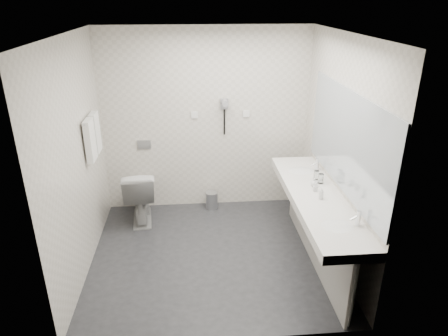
{
  "coord_description": "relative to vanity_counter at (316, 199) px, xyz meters",
  "views": [
    {
      "loc": [
        -0.21,
        -4.01,
        2.84
      ],
      "look_at": [
        0.15,
        0.15,
        1.05
      ],
      "focal_mm": 32.56,
      "sensor_mm": 36.0,
      "label": 1
    }
  ],
  "objects": [
    {
      "name": "vanity_panel",
      "position": [
        0.02,
        0.0,
        -0.42
      ],
      "size": [
        0.03,
        2.15,
        0.75
      ],
      "primitive_type": "cube",
      "color": "#999791",
      "rests_on": "floor"
    },
    {
      "name": "wall_left",
      "position": [
        -2.52,
        0.2,
        0.45
      ],
      "size": [
        0.0,
        2.6,
        2.6
      ],
      "primitive_type": "plane",
      "rotation": [
        1.57,
        0.0,
        1.57
      ],
      "color": "beige",
      "rests_on": "floor"
    },
    {
      "name": "basin_near",
      "position": [
        0.0,
        -0.65,
        0.04
      ],
      "size": [
        0.4,
        0.31,
        0.05
      ],
      "primitive_type": "ellipsoid",
      "color": "silver",
      "rests_on": "vanity_counter"
    },
    {
      "name": "towel_far",
      "position": [
        -2.46,
        0.89,
        0.53
      ],
      "size": [
        0.07,
        0.24,
        0.48
      ],
      "primitive_type": "cube",
      "color": "white",
      "rests_on": "towel_rail"
    },
    {
      "name": "switch_plate_a",
      "position": [
        -1.27,
        1.49,
        0.55
      ],
      "size": [
        0.09,
        0.02,
        0.09
      ],
      "primitive_type": "cube",
      "color": "silver",
      "rests_on": "wall_back"
    },
    {
      "name": "glass_right",
      "position": [
        0.11,
        0.39,
        0.1
      ],
      "size": [
        0.07,
        0.07,
        0.11
      ],
      "primitive_type": "cylinder",
      "rotation": [
        0.0,
        0.0,
        -0.23
      ],
      "color": "silver",
      "rests_on": "vanity_counter"
    },
    {
      "name": "bin_lid",
      "position": [
        -1.07,
        1.34,
        -0.55
      ],
      "size": [
        0.17,
        0.17,
        0.01
      ],
      "primitive_type": "cylinder",
      "color": "#B2B5BA",
      "rests_on": "pedal_bin"
    },
    {
      "name": "mirror",
      "position": [
        0.26,
        0.0,
        0.65
      ],
      "size": [
        0.02,
        2.2,
        1.05
      ],
      "primitive_type": "cube",
      "color": "#B2BCC6",
      "rests_on": "wall_right"
    },
    {
      "name": "toilet",
      "position": [
        -2.04,
        1.12,
        -0.43
      ],
      "size": [
        0.49,
        0.77,
        0.75
      ],
      "primitive_type": "imported",
      "rotation": [
        0.0,
        0.0,
        3.23
      ],
      "color": "silver",
      "rests_on": "floor"
    },
    {
      "name": "faucet_near",
      "position": [
        0.19,
        -0.65,
        0.12
      ],
      "size": [
        0.04,
        0.04,
        0.15
      ],
      "primitive_type": "cylinder",
      "color": "silver",
      "rests_on": "vanity_counter"
    },
    {
      "name": "floor",
      "position": [
        -1.12,
        0.2,
        -0.8
      ],
      "size": [
        2.8,
        2.8,
        0.0
      ],
      "primitive_type": "plane",
      "color": "#252529",
      "rests_on": "ground"
    },
    {
      "name": "vanity_post_near",
      "position": [
        0.05,
        -1.04,
        -0.42
      ],
      "size": [
        0.06,
        0.06,
        0.75
      ],
      "primitive_type": "cylinder",
      "color": "silver",
      "rests_on": "floor"
    },
    {
      "name": "dryer_barrel",
      "position": [
        -0.88,
        1.4,
        0.73
      ],
      "size": [
        0.08,
        0.14,
        0.08
      ],
      "primitive_type": "cylinder",
      "rotation": [
        1.57,
        0.0,
        0.0
      ],
      "color": "gray",
      "rests_on": "dryer_cradle"
    },
    {
      "name": "wall_back",
      "position": [
        -1.12,
        1.5,
        0.45
      ],
      "size": [
        2.8,
        0.0,
        2.8
      ],
      "primitive_type": "plane",
      "rotation": [
        1.57,
        0.0,
        0.0
      ],
      "color": "beige",
      "rests_on": "floor"
    },
    {
      "name": "ceiling",
      "position": [
        -1.12,
        0.2,
        1.7
      ],
      "size": [
        2.8,
        2.8,
        0.0
      ],
      "primitive_type": "plane",
      "rotation": [
        3.14,
        0.0,
        0.0
      ],
      "color": "silver",
      "rests_on": "wall_back"
    },
    {
      "name": "dryer_cradle",
      "position": [
        -0.88,
        1.47,
        0.7
      ],
      "size": [
        0.1,
        0.04,
        0.14
      ],
      "primitive_type": "cube",
      "color": "gray",
      "rests_on": "wall_back"
    },
    {
      "name": "basin_far",
      "position": [
        0.0,
        0.65,
        0.04
      ],
      "size": [
        0.4,
        0.31,
        0.05
      ],
      "primitive_type": "ellipsoid",
      "color": "silver",
      "rests_on": "vanity_counter"
    },
    {
      "name": "faucet_far",
      "position": [
        0.19,
        0.65,
        0.12
      ],
      "size": [
        0.04,
        0.04,
        0.15
      ],
      "primitive_type": "cylinder",
      "color": "silver",
      "rests_on": "vanity_counter"
    },
    {
      "name": "vanity_counter",
      "position": [
        0.0,
        0.0,
        0.0
      ],
      "size": [
        0.55,
        2.2,
        0.1
      ],
      "primitive_type": "cube",
      "color": "silver",
      "rests_on": "floor"
    },
    {
      "name": "switch_plate_b",
      "position": [
        -0.57,
        1.49,
        0.55
      ],
      "size": [
        0.09,
        0.02,
        0.09
      ],
      "primitive_type": "cube",
      "color": "silver",
      "rests_on": "wall_back"
    },
    {
      "name": "soap_bottle_a",
      "position": [
        0.01,
        0.08,
        0.1
      ],
      "size": [
        0.04,
        0.04,
        0.09
      ],
      "primitive_type": "imported",
      "rotation": [
        0.0,
        0.0,
        0.02
      ],
      "color": "white",
      "rests_on": "vanity_counter"
    },
    {
      "name": "glass_left",
      "position": [
        0.13,
        0.28,
        0.11
      ],
      "size": [
        0.07,
        0.07,
        0.12
      ],
      "primitive_type": "cylinder",
      "rotation": [
        0.0,
        0.0,
        0.18
      ],
      "color": "silver",
      "rests_on": "vanity_counter"
    },
    {
      "name": "towel_near",
      "position": [
        -2.46,
        0.61,
        0.53
      ],
      "size": [
        0.07,
        0.24,
        0.48
      ],
      "primitive_type": "cube",
      "color": "white",
      "rests_on": "towel_rail"
    },
    {
      "name": "flush_plate",
      "position": [
        -1.98,
        1.49,
        0.15
      ],
      "size": [
        0.18,
        0.02,
        0.12
      ],
      "primitive_type": "cube",
      "color": "#B2B5BA",
      "rests_on": "wall_back"
    },
    {
      "name": "soap_bottle_b",
      "position": [
        0.03,
        0.2,
        0.1
      ],
      "size": [
        0.11,
        0.11,
        0.1
      ],
      "primitive_type": "imported",
      "rotation": [
        0.0,
        0.0,
        -0.63
      ],
      "color": "white",
      "rests_on": "vanity_counter"
    },
    {
      "name": "dryer_cord",
      "position": [
        -0.88,
        1.46,
        0.45
      ],
      "size": [
        0.02,
        0.02,
        0.35
      ],
      "primitive_type": "cylinder",
      "color": "black",
      "rests_on": "dryer_cradle"
    },
    {
      "name": "wall_front",
      "position": [
        -1.12,
        -1.1,
        0.45
      ],
      "size": [
        2.8,
        0.0,
        2.8
      ],
      "primitive_type": "plane",
      "rotation": [
        -1.57,
        0.0,
        0.0
      ],
      "color": "beige",
      "rests_on": "floor"
    },
    {
      "name": "vanity_post_far",
      "position": [
        0.05,
        1.04,
        -0.42
      ],
      "size": [
        0.06,
        0.06,
        0.75
      ],
      "primitive_type": "cylinder",
      "color": "silver",
      "rests_on": "floor"
    },
    {
      "name": "soap_bottle_c",
      "position": [
        0.02,
        -0.1,
        0.12
      ],
      "size": [
        0.05,
        0.05,
        0.13
      ],
      "primitive_type": "imported",
      "rotation": [
        0.0,
        0.0,
        -0.08
      ],
      "color": "white",
      "rests_on": "vanity_counter"
    },
    {
      "name": "pedal_bin",
      "position": [
        -1.07,
        1.34,
        -0.68
      ],
      "size": [
        0.23,
        0.23,
        0.24
      ],
      "primitive_type": "cylinder",
      "rotation": [
        0.0,
        0.0,
        -0.41
      ],
      "color": "#B2B5BA",
      "rests_on": "floor"
    },
    {
      "name": "wall_right",
      "position": [
        0.27,
        0.2,
        0.45
      ],
      "size": [
        0.0,
        2.6,
        2.6
      ],
      "primitive_type": "plane",
      "rotation": [
        1.57,
        0.0,
        -1.57
      ],
      "color": "beige",
      "rests_on": "floor"
    },
    {
      "name": "towel_rail",
      "position": [
        -2.47,
        0.75,
        0.75
      ],
      "size": [
        0.02,
        0.62,
        0.02
      ],
      "primitive_type": "cylinder",
      "rotation": [
        1.57,
        0.0,
        0.0
      ],
      "color": "silver",
      "rests_on": "wall_left"
    }
  ]
}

